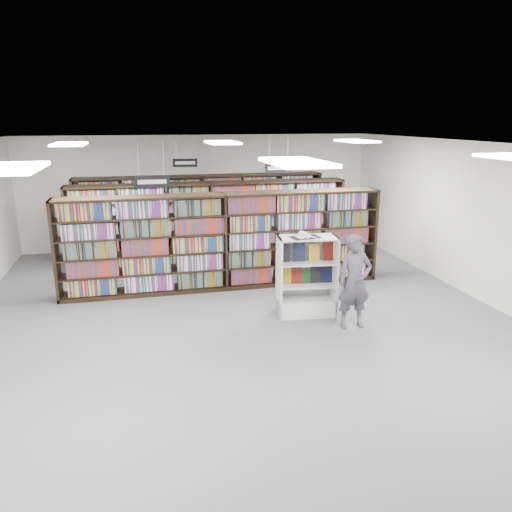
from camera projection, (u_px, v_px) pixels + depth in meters
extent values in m
plane|color=#515156|center=(243.00, 321.00, 9.28)|extent=(12.00, 12.00, 0.00)
cube|color=silver|center=(242.00, 145.00, 8.43)|extent=(10.00, 12.00, 0.10)
cube|color=white|center=(200.00, 191.00, 14.48)|extent=(10.00, 0.10, 3.20)
cube|color=white|center=(434.00, 444.00, 3.23)|extent=(10.00, 0.10, 3.20)
cube|color=white|center=(487.00, 224.00, 9.97)|extent=(0.10, 12.00, 3.20)
cube|color=black|center=(224.00, 241.00, 10.88)|extent=(7.00, 0.60, 2.10)
cube|color=maroon|center=(224.00, 241.00, 10.88)|extent=(6.88, 0.42, 1.98)
cube|color=black|center=(211.00, 223.00, 12.75)|extent=(7.00, 0.60, 2.10)
cube|color=maroon|center=(211.00, 223.00, 12.75)|extent=(6.88, 0.42, 1.98)
cube|color=black|center=(202.00, 212.00, 14.35)|extent=(7.00, 0.60, 2.10)
cube|color=maroon|center=(202.00, 212.00, 14.35)|extent=(6.88, 0.42, 1.98)
cylinder|color=#B2B2B7|center=(138.00, 160.00, 9.06)|extent=(0.01, 0.01, 0.58)
cylinder|color=#B2B2B7|center=(163.00, 160.00, 9.16)|extent=(0.01, 0.01, 0.58)
cube|color=black|center=(152.00, 182.00, 9.22)|extent=(0.65, 0.02, 0.22)
cube|color=white|center=(152.00, 182.00, 9.21)|extent=(0.52, 0.00, 0.08)
cylinder|color=#B2B2B7|center=(269.00, 151.00, 11.60)|extent=(0.01, 0.01, 0.58)
cylinder|color=#B2B2B7|center=(288.00, 151.00, 11.71)|extent=(0.01, 0.01, 0.58)
cube|color=black|center=(278.00, 168.00, 11.76)|extent=(0.65, 0.02, 0.22)
cube|color=white|center=(279.00, 168.00, 11.75)|extent=(0.52, 0.00, 0.08)
cylinder|color=#B2B2B7|center=(176.00, 147.00, 13.03)|extent=(0.01, 0.01, 0.58)
cylinder|color=#B2B2B7|center=(193.00, 147.00, 13.14)|extent=(0.01, 0.01, 0.58)
cube|color=black|center=(185.00, 163.00, 13.19)|extent=(0.65, 0.02, 0.22)
cube|color=white|center=(185.00, 163.00, 13.18)|extent=(0.52, 0.00, 0.08)
cube|color=white|center=(9.00, 168.00, 4.96)|extent=(0.60, 1.20, 0.04)
cube|color=white|center=(297.00, 162.00, 5.63)|extent=(0.60, 1.20, 0.04)
cube|color=white|center=(69.00, 144.00, 9.65)|extent=(0.60, 1.20, 0.04)
cube|color=white|center=(222.00, 143.00, 10.32)|extent=(0.60, 1.20, 0.04)
cube|color=white|center=(357.00, 141.00, 10.98)|extent=(0.60, 1.20, 0.04)
cube|color=silver|center=(306.00, 306.00, 9.57)|extent=(1.15, 0.66, 0.33)
cube|color=silver|center=(279.00, 277.00, 9.35)|extent=(0.10, 0.55, 1.53)
cube|color=silver|center=(334.00, 275.00, 9.48)|extent=(0.10, 0.55, 1.53)
cube|color=silver|center=(304.00, 272.00, 9.66)|extent=(1.09, 0.15, 1.53)
cube|color=silver|center=(308.00, 237.00, 9.21)|extent=(1.15, 0.66, 0.03)
cube|color=silver|center=(306.00, 284.00, 9.45)|extent=(1.06, 0.61, 0.02)
cube|color=silver|center=(307.00, 262.00, 9.34)|extent=(1.06, 0.61, 0.02)
cube|color=black|center=(284.00, 253.00, 9.29)|extent=(0.23, 0.10, 0.33)
cube|color=#121A34|center=(299.00, 253.00, 9.32)|extent=(0.23, 0.10, 0.33)
cube|color=gold|center=(314.00, 252.00, 9.36)|extent=(0.23, 0.10, 0.33)
cube|color=maroon|center=(329.00, 252.00, 9.39)|extent=(0.23, 0.10, 0.33)
cube|color=gold|center=(285.00, 276.00, 9.41)|extent=(0.25, 0.09, 0.31)
cube|color=maroon|center=(295.00, 276.00, 9.43)|extent=(0.25, 0.09, 0.31)
cube|color=#134319|center=(306.00, 275.00, 9.46)|extent=(0.25, 0.09, 0.31)
cube|color=black|center=(316.00, 275.00, 9.48)|extent=(0.25, 0.09, 0.31)
cube|color=#121A34|center=(327.00, 274.00, 9.51)|extent=(0.25, 0.09, 0.31)
cube|color=black|center=(305.00, 237.00, 9.14)|extent=(0.58, 0.39, 0.01)
cube|color=white|center=(299.00, 237.00, 9.11)|extent=(0.28, 0.32, 0.05)
cube|color=white|center=(312.00, 236.00, 9.16)|extent=(0.28, 0.32, 0.06)
cylinder|color=white|center=(305.00, 235.00, 9.12)|extent=(0.14, 0.28, 0.10)
imported|color=#47434D|center=(354.00, 282.00, 8.81)|extent=(0.63, 0.42, 1.70)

